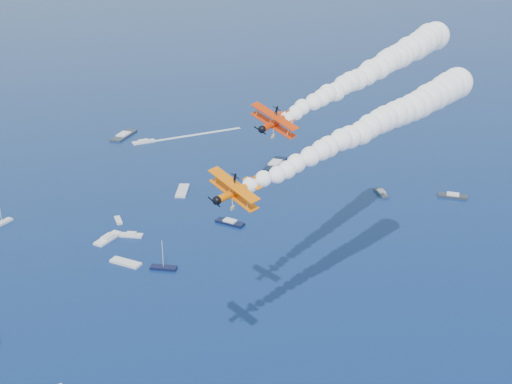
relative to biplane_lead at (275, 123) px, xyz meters
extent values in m
cube|color=silver|center=(-18.85, 158.03, -56.39)|extent=(9.59, 5.30, 0.70)
cube|color=silver|center=(-63.08, 91.94, -56.39)|extent=(6.04, 6.53, 0.70)
cube|color=silver|center=(-7.87, 106.12, -56.39)|extent=(5.71, 11.11, 0.70)
cube|color=#292E37|center=(78.66, 85.30, -56.39)|extent=(9.70, 6.98, 0.70)
cube|color=white|center=(-31.74, 75.79, -56.39)|extent=(8.16, 9.14, 0.70)
cube|color=black|center=(27.73, 124.31, -56.39)|extent=(11.46, 14.84, 0.70)
cube|color=silver|center=(-25.12, 76.53, -56.39)|extent=(6.87, 4.04, 0.70)
cube|color=black|center=(-17.14, 56.13, -56.39)|extent=(7.32, 4.44, 0.70)
cube|color=#2D323C|center=(-26.67, 167.69, -56.39)|extent=(11.41, 15.38, 0.70)
cube|color=#313642|center=(56.56, 92.01, -56.39)|extent=(2.65, 7.66, 0.70)
cube|color=white|center=(-26.91, 60.74, -56.39)|extent=(8.67, 7.48, 0.70)
cube|color=black|center=(4.09, 79.45, -56.39)|extent=(8.72, 7.98, 0.70)
cube|color=silver|center=(-28.85, 87.30, -56.39)|extent=(2.58, 5.42, 0.70)
cube|color=white|center=(3.83, 164.45, -56.71)|extent=(37.11, 12.28, 0.04)
camera|label=1|loc=(-21.66, -98.52, 32.12)|focal=46.86mm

